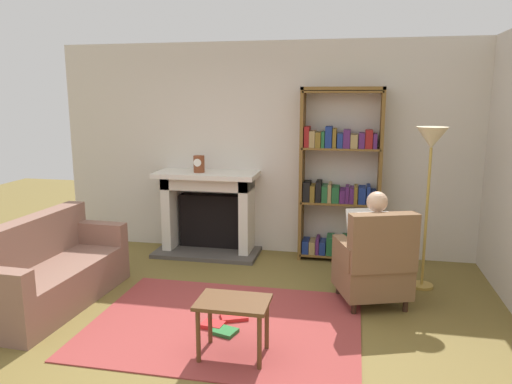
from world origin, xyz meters
TOP-DOWN VIEW (x-y plane):
  - ground at (0.00, 0.00)m, footprint 14.00×14.00m
  - back_wall at (0.00, 2.55)m, footprint 5.60×0.10m
  - area_rug at (0.00, 0.30)m, footprint 2.40×1.80m
  - fireplace at (-0.75, 2.30)m, footprint 1.34×0.64m
  - mantel_clock at (-0.84, 2.20)m, footprint 0.14×0.14m
  - bookshelf at (0.92, 2.33)m, footprint 0.98×0.32m
  - armchair_reading at (1.32, 0.99)m, footprint 0.81×0.80m
  - seated_reader at (1.28, 1.10)m, footprint 0.48×0.59m
  - sofa_floral at (-1.82, 0.39)m, footprint 0.79×1.73m
  - side_table at (0.21, -0.21)m, footprint 0.56×0.39m
  - scattered_books at (0.01, 0.26)m, footprint 0.39×0.53m
  - floor_lamp at (1.85, 1.58)m, footprint 0.32×0.32m

SIDE VIEW (x-z plane):
  - ground at x=0.00m, z-range 0.00..0.00m
  - area_rug at x=0.00m, z-range 0.00..0.01m
  - scattered_books at x=0.01m, z-range 0.01..0.05m
  - sofa_floral at x=-1.82m, z-range -0.10..0.75m
  - side_table at x=0.21m, z-range 0.16..0.63m
  - armchair_reading at x=1.32m, z-range -0.06..0.91m
  - fireplace at x=-0.75m, z-range 0.03..1.11m
  - seated_reader at x=1.28m, z-range 0.05..1.19m
  - bookshelf at x=0.92m, z-range -0.07..2.06m
  - mantel_clock at x=-0.84m, z-range 1.08..1.29m
  - back_wall at x=0.00m, z-range 0.00..2.70m
  - floor_lamp at x=1.85m, z-range 0.60..2.32m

